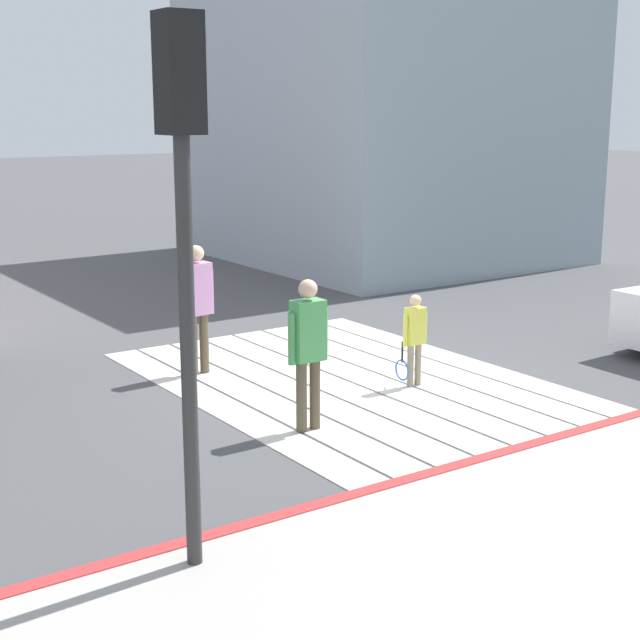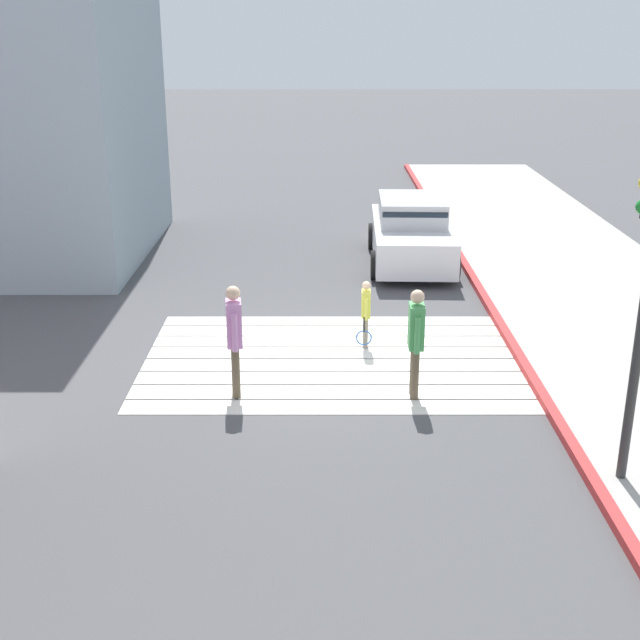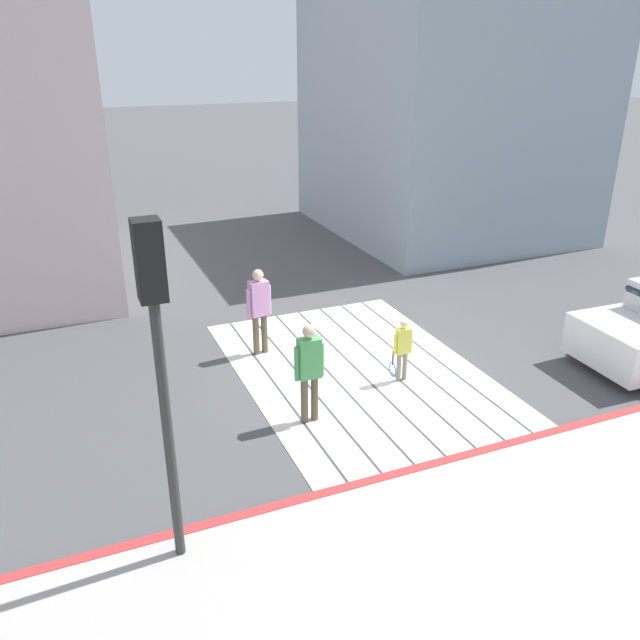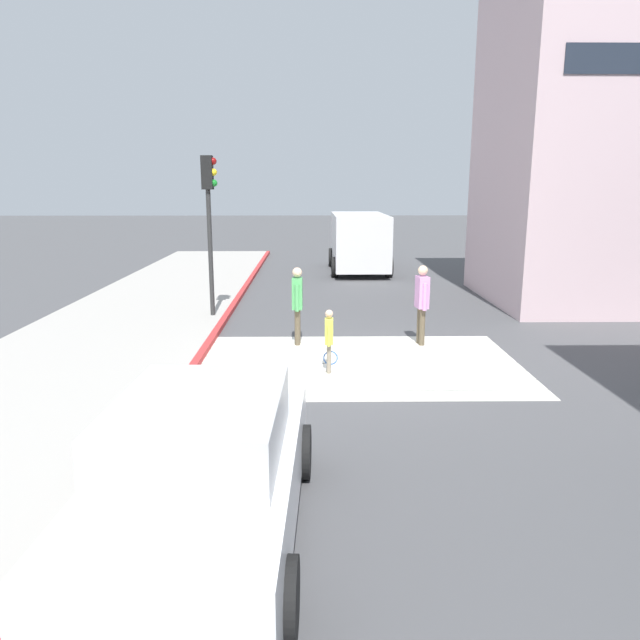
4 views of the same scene
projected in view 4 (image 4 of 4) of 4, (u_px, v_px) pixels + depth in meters
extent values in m
plane|color=#4C4C4F|center=(359.00, 364.00, 12.09)|extent=(120.00, 120.00, 0.00)
cube|color=silver|center=(368.00, 396.00, 10.21)|extent=(6.40, 0.50, 0.01)
cube|color=silver|center=(365.00, 386.00, 10.75)|extent=(6.40, 0.50, 0.01)
cube|color=silver|center=(362.00, 376.00, 11.29)|extent=(6.40, 0.50, 0.01)
cube|color=silver|center=(360.00, 368.00, 11.82)|extent=(6.40, 0.50, 0.01)
cube|color=silver|center=(358.00, 360.00, 12.36)|extent=(6.40, 0.50, 0.01)
cube|color=silver|center=(356.00, 352.00, 12.89)|extent=(6.40, 0.50, 0.01)
cube|color=silver|center=(354.00, 346.00, 13.43)|extent=(6.40, 0.50, 0.01)
cube|color=silver|center=(353.00, 339.00, 13.97)|extent=(6.40, 0.50, 0.01)
cube|color=#ADA8A0|center=(79.00, 362.00, 12.01)|extent=(4.80, 40.00, 0.12)
cube|color=#BC3333|center=(197.00, 361.00, 12.04)|extent=(0.16, 40.00, 0.13)
cube|color=beige|center=(637.00, 102.00, 17.43)|extent=(8.00, 6.00, 11.74)
cube|color=white|center=(206.00, 485.00, 6.01)|extent=(1.95, 4.36, 0.80)
cube|color=silver|center=(200.00, 427.00, 5.71)|extent=(1.60, 2.12, 0.60)
cube|color=#1E2833|center=(219.00, 399.00, 6.62)|extent=(1.49, 0.38, 0.49)
cylinder|color=black|center=(302.00, 452.00, 7.34)|extent=(0.24, 0.67, 0.66)
cylinder|color=black|center=(158.00, 450.00, 7.38)|extent=(0.24, 0.67, 0.66)
cylinder|color=black|center=(284.00, 598.00, 4.74)|extent=(0.24, 0.67, 0.66)
cylinder|color=black|center=(63.00, 595.00, 4.78)|extent=(0.24, 0.67, 0.66)
cube|color=silver|center=(359.00, 240.00, 24.71)|extent=(2.12, 5.21, 2.10)
cube|color=#19232D|center=(365.00, 236.00, 22.14)|extent=(1.89, 0.07, 0.70)
cylinder|color=black|center=(335.00, 267.00, 23.32)|extent=(0.26, 0.80, 0.80)
cylinder|color=black|center=(389.00, 267.00, 23.36)|extent=(0.26, 0.80, 0.80)
cylinder|color=black|center=(332.00, 257.00, 26.47)|extent=(0.26, 0.80, 0.80)
cylinder|color=black|center=(379.00, 257.00, 26.50)|extent=(0.26, 0.80, 0.80)
cylinder|color=#2D2D2D|center=(211.00, 256.00, 15.72)|extent=(0.12, 0.12, 3.40)
cube|color=black|center=(207.00, 173.00, 15.26)|extent=(0.28, 0.28, 0.84)
sphere|color=maroon|center=(213.00, 161.00, 15.20)|extent=(0.18, 0.18, 0.18)
sphere|color=yellow|center=(214.00, 172.00, 15.26)|extent=(0.18, 0.18, 0.18)
sphere|color=#188429|center=(214.00, 183.00, 15.31)|extent=(0.18, 0.18, 0.18)
cylinder|color=brown|center=(298.00, 326.00, 13.56)|extent=(0.12, 0.12, 0.82)
cylinder|color=brown|center=(297.00, 328.00, 13.38)|extent=(0.12, 0.12, 0.82)
cube|color=#4CA559|center=(297.00, 293.00, 13.30)|extent=(0.23, 0.37, 0.69)
sphere|color=beige|center=(297.00, 272.00, 13.20)|extent=(0.21, 0.21, 0.21)
cylinder|color=#4CA559|center=(298.00, 295.00, 13.52)|extent=(0.09, 0.09, 0.58)
cylinder|color=#4CA559|center=(297.00, 298.00, 13.11)|extent=(0.09, 0.09, 0.58)
cylinder|color=brown|center=(420.00, 325.00, 13.55)|extent=(0.13, 0.13, 0.85)
cylinder|color=brown|center=(422.00, 327.00, 13.37)|extent=(0.13, 0.13, 0.85)
cube|color=#D18CC6|center=(422.00, 292.00, 13.29)|extent=(0.27, 0.40, 0.71)
sphere|color=beige|center=(423.00, 270.00, 13.18)|extent=(0.22, 0.22, 0.22)
cylinder|color=#D18CC6|center=(419.00, 294.00, 13.51)|extent=(0.09, 0.09, 0.60)
cylinder|color=#D18CC6|center=(425.00, 297.00, 13.09)|extent=(0.09, 0.09, 0.60)
cylinder|color=gray|center=(329.00, 357.00, 11.51)|extent=(0.09, 0.09, 0.58)
cylinder|color=gray|center=(329.00, 359.00, 11.39)|extent=(0.09, 0.09, 0.58)
cube|color=#D8D84C|center=(329.00, 331.00, 11.34)|extent=(0.16, 0.26, 0.48)
sphere|color=beige|center=(329.00, 314.00, 11.26)|extent=(0.15, 0.15, 0.15)
cylinder|color=#D8D84C|center=(329.00, 332.00, 11.50)|extent=(0.06, 0.06, 0.41)
cylinder|color=#D8D84C|center=(329.00, 336.00, 11.19)|extent=(0.06, 0.06, 0.41)
cylinder|color=black|center=(331.00, 346.00, 11.58)|extent=(0.03, 0.03, 0.28)
torus|color=blue|center=(331.00, 358.00, 11.63)|extent=(0.28, 0.03, 0.28)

